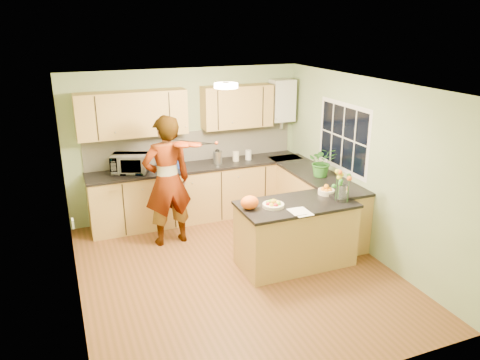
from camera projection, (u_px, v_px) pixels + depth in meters
name	position (u px, v px, depth m)	size (l,w,h in m)	color
floor	(235.00, 271.00, 6.34)	(4.50, 4.50, 0.00)	brown
ceiling	(235.00, 85.00, 5.53)	(4.00, 4.50, 0.02)	white
wall_back	(187.00, 143.00, 7.91)	(4.00, 0.02, 2.50)	gray
wall_front	(332.00, 267.00, 3.96)	(4.00, 0.02, 2.50)	gray
wall_left	(69.00, 207.00, 5.23)	(0.02, 4.50, 2.50)	gray
wall_right	(366.00, 167.00, 6.64)	(0.02, 4.50, 2.50)	gray
back_counter	(199.00, 192.00, 7.93)	(3.64, 0.62, 0.94)	#B38C47
right_counter	(314.00, 201.00, 7.53)	(0.62, 2.24, 0.94)	#B38C47
splashback	(193.00, 146.00, 7.94)	(3.60, 0.02, 0.52)	beige
upper_cabinets	(178.00, 111.00, 7.50)	(3.20, 0.34, 0.70)	#B38C47
boiler	(282.00, 100.00, 8.16)	(0.40, 0.30, 0.86)	silver
window_right	(343.00, 137.00, 7.06)	(0.01, 1.30, 1.05)	silver
light_switch	(73.00, 223.00, 4.69)	(0.02, 0.09, 0.09)	silver
ceiling_lamp	(226.00, 86.00, 5.80)	(0.30, 0.30, 0.07)	#FFEABF
peninsula_island	(295.00, 233.00, 6.42)	(1.58, 0.81, 0.90)	#B38C47
fruit_dish	(273.00, 204.00, 6.14)	(0.29, 0.29, 0.10)	beige
orange_bowl	(326.00, 190.00, 6.58)	(0.23, 0.23, 0.13)	beige
flower_vase	(344.00, 177.00, 6.22)	(0.28, 0.28, 0.52)	silver
orange_bag	(250.00, 202.00, 6.05)	(0.24, 0.20, 0.18)	orange
papers	(301.00, 212.00, 5.97)	(0.22, 0.30, 0.01)	white
violinist	(167.00, 181.00, 6.87)	(0.72, 0.47, 1.97)	tan
violin	(183.00, 144.00, 6.55)	(0.67, 0.27, 0.13)	#591805
microwave	(130.00, 164.00, 7.35)	(0.54, 0.37, 0.30)	silver
blue_box	(173.00, 162.00, 7.60)	(0.26, 0.19, 0.21)	navy
kettle	(217.00, 157.00, 7.83)	(0.16, 0.16, 0.29)	#B5B5BA
jar_cream	(236.00, 156.00, 7.99)	(0.11, 0.11, 0.17)	beige
jar_white	(248.00, 155.00, 8.06)	(0.11, 0.11, 0.17)	silver
potted_plant	(322.00, 162.00, 7.16)	(0.42, 0.37, 0.47)	#2D7125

